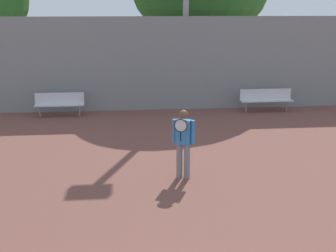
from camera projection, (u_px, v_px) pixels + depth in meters
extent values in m
cylinder|color=slate|center=(179.00, 161.00, 10.90)|extent=(0.14, 0.14, 0.83)
cylinder|color=slate|center=(187.00, 161.00, 10.85)|extent=(0.14, 0.14, 0.83)
cube|color=teal|center=(183.00, 132.00, 10.70)|extent=(0.38, 0.30, 0.57)
cylinder|color=teal|center=(174.00, 131.00, 10.75)|extent=(0.10, 0.10, 0.55)
cylinder|color=teal|center=(193.00, 132.00, 10.64)|extent=(0.10, 0.10, 0.55)
sphere|color=brown|center=(184.00, 114.00, 10.59)|extent=(0.20, 0.20, 0.20)
cylinder|color=black|center=(181.00, 137.00, 10.44)|extent=(0.03, 0.03, 0.22)
torus|color=black|center=(181.00, 126.00, 10.38)|extent=(0.30, 0.13, 0.31)
cylinder|color=silver|center=(181.00, 126.00, 10.38)|extent=(0.25, 0.10, 0.27)
cube|color=silver|center=(267.00, 101.00, 17.65)|extent=(1.98, 0.40, 0.04)
cylinder|color=gray|center=(246.00, 107.00, 17.62)|extent=(0.06, 0.06, 0.40)
cylinder|color=gray|center=(287.00, 106.00, 17.78)|extent=(0.06, 0.06, 0.40)
cube|color=silver|center=(265.00, 94.00, 17.77)|extent=(1.98, 0.04, 0.40)
cube|color=silver|center=(59.00, 105.00, 16.88)|extent=(1.76, 0.40, 0.04)
cylinder|color=gray|center=(40.00, 111.00, 16.87)|extent=(0.06, 0.06, 0.40)
cylinder|color=gray|center=(79.00, 111.00, 17.01)|extent=(0.06, 0.06, 0.40)
cube|color=silver|center=(60.00, 98.00, 17.00)|extent=(1.76, 0.04, 0.40)
cube|color=gray|center=(145.00, 64.00, 17.63)|extent=(34.57, 0.06, 3.52)
cylinder|color=brown|center=(199.00, 61.00, 21.97)|extent=(0.37, 0.37, 2.74)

